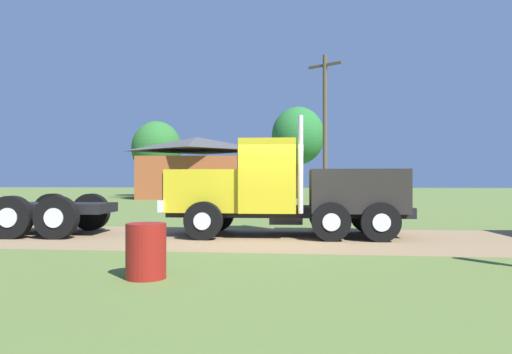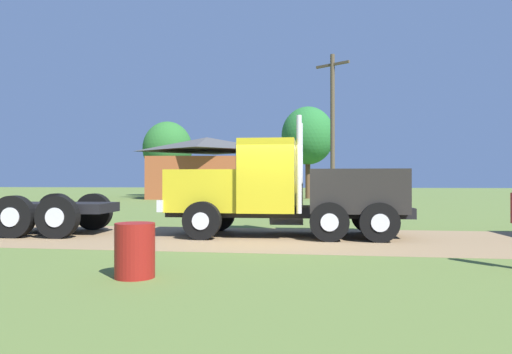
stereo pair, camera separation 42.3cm
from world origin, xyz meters
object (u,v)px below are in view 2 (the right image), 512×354
Objects in this scene: shed_building at (207,169)px; utility_pole_near at (333,127)px; truck_foreground_white at (286,191)px; steel_barrel at (135,250)px.

utility_pole_near reaches higher than shed_building.
steel_barrel is (-1.92, -6.10, -0.82)m from truck_foreground_white.
truck_foreground_white is 6.45m from steel_barrel.
truck_foreground_white is 0.77× the size of utility_pole_near.
shed_building reaches higher than steel_barrel.
shed_building is at bearing 102.38° from steel_barrel.
truck_foreground_white is at bearing -96.09° from utility_pole_near.
shed_building is (-9.56, 28.71, 1.43)m from truck_foreground_white.
truck_foreground_white reaches higher than steel_barrel.
steel_barrel is 35.71m from shed_building.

